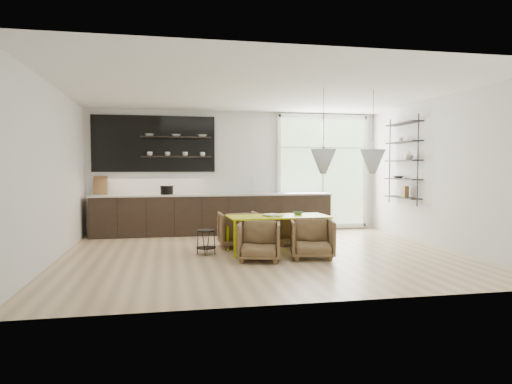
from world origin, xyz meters
name	(u,v)px	position (x,y,z in m)	size (l,w,h in m)	color
room	(280,172)	(0.58, 1.10, 1.46)	(7.02, 6.01, 2.91)	#DCB989
kitchen_run	(210,208)	(-0.70, 2.69, 0.60)	(5.54, 0.69, 2.75)	black
right_shelving	(403,163)	(3.36, 1.17, 1.65)	(0.26, 1.22, 1.90)	black
dining_table	(278,218)	(0.32, 0.16, 0.62)	(1.86, 0.89, 0.67)	#C9D703
armchair_back_left	(238,229)	(-0.31, 0.82, 0.35)	(0.74, 0.76, 0.69)	brown
armchair_back_right	(294,229)	(0.83, 0.90, 0.31)	(0.67, 0.69, 0.62)	brown
armchair_front_left	(259,241)	(-0.17, -0.55, 0.32)	(0.69, 0.71, 0.65)	brown
armchair_front_right	(312,239)	(0.75, -0.52, 0.33)	(0.71, 0.74, 0.67)	brown
wire_stool	(206,239)	(-0.99, 0.16, 0.28)	(0.35, 0.35, 0.44)	black
table_book	(266,215)	(0.08, 0.09, 0.68)	(0.25, 0.34, 0.03)	white
table_bowl	(298,213)	(0.73, 0.24, 0.70)	(0.19, 0.19, 0.06)	#4B7149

